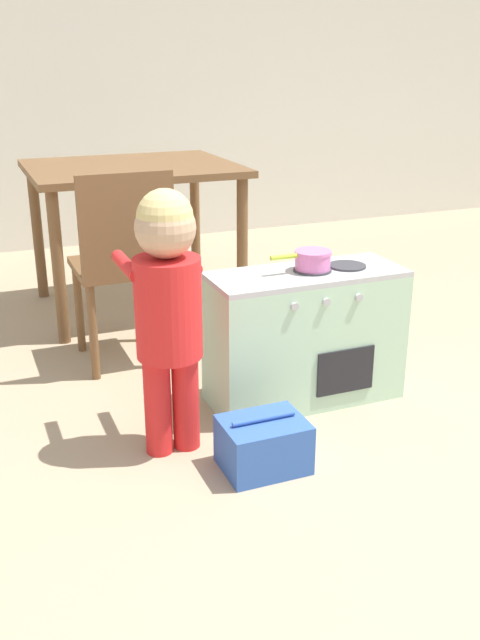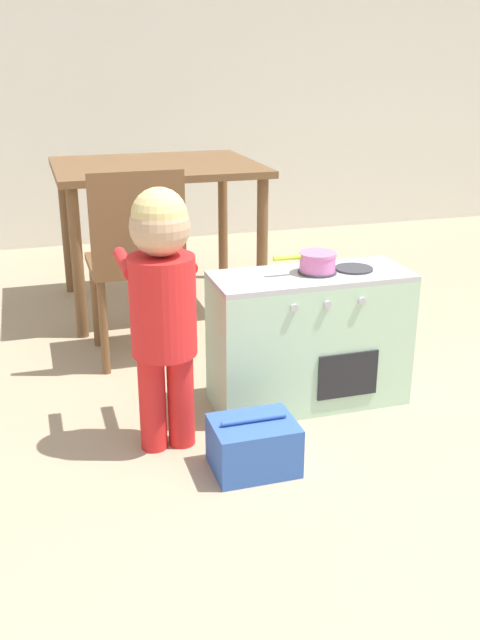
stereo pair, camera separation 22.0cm
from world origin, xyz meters
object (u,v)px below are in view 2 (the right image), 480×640
child_figure (162,292)px  dining_chair_near (136,260)px  toy_basket (254,445)px  dining_table (157,184)px  toy_pot (317,261)px  play_kitchen (310,339)px

child_figure → dining_chair_near: child_figure is taller
toy_basket → dining_table: 1.83m
toy_pot → child_figure: child_figure is taller
toy_pot → dining_chair_near: 0.83m
toy_pot → toy_basket: 0.74m
play_kitchen → toy_basket: bearing=-131.2°
toy_pot → dining_table: size_ratio=0.23×
play_kitchen → dining_chair_near: bearing=134.3°
toy_basket → child_figure: bearing=136.0°
play_kitchen → dining_table: size_ratio=0.72×
play_kitchen → dining_chair_near: dining_chair_near is taller
child_figure → dining_chair_near: (0.03, 0.76, -0.10)m
child_figure → toy_basket: bearing=-44.0°
play_kitchen → toy_pot: bearing=1.8°
dining_table → dining_chair_near: (-0.24, -0.74, -0.19)m
toy_pot → dining_chair_near: size_ratio=0.28×
toy_pot → dining_table: dining_table is taller
dining_table → dining_chair_near: dining_chair_near is taller
child_figure → dining_chair_near: size_ratio=1.06×
toy_pot → toy_basket: (-0.38, -0.41, -0.49)m
play_kitchen → toy_pot: toy_pot is taller
toy_pot → child_figure: 0.64m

